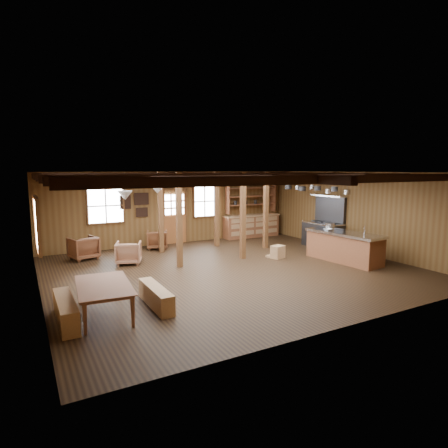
{
  "coord_description": "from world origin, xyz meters",
  "views": [
    {
      "loc": [
        -5.27,
        -9.17,
        2.88
      ],
      "look_at": [
        0.36,
        1.1,
        1.17
      ],
      "focal_mm": 30.0,
      "sensor_mm": 36.0,
      "label": 1
    }
  ],
  "objects": [
    {
      "name": "room",
      "position": [
        0.0,
        0.0,
        1.4
      ],
      "size": [
        10.04,
        9.04,
        2.84
      ],
      "color": "black",
      "rests_on": "ground"
    },
    {
      "name": "ceiling_joists",
      "position": [
        0.0,
        0.18,
        2.68
      ],
      "size": [
        9.8,
        8.82,
        0.18
      ],
      "color": "black",
      "rests_on": "ceiling"
    },
    {
      "name": "timber_posts",
      "position": [
        0.52,
        2.08,
        1.4
      ],
      "size": [
        3.95,
        2.35,
        2.8
      ],
      "color": "#492E15",
      "rests_on": "floor"
    },
    {
      "name": "back_door",
      "position": [
        0.0,
        4.45,
        0.88
      ],
      "size": [
        1.02,
        0.08,
        2.15
      ],
      "color": "brown",
      "rests_on": "floor"
    },
    {
      "name": "window_back_left",
      "position": [
        -2.6,
        4.46,
        1.6
      ],
      "size": [
        1.32,
        0.06,
        1.32
      ],
      "color": "white",
      "rests_on": "wall_back"
    },
    {
      "name": "window_back_right",
      "position": [
        1.3,
        4.46,
        1.6
      ],
      "size": [
        1.02,
        0.06,
        1.32
      ],
      "color": "white",
      "rests_on": "wall_back"
    },
    {
      "name": "window_left",
      "position": [
        -4.96,
        0.5,
        1.6
      ],
      "size": [
        0.14,
        1.24,
        1.32
      ],
      "color": "white",
      "rests_on": "wall_back"
    },
    {
      "name": "notice_boards",
      "position": [
        -1.5,
        4.46,
        1.64
      ],
      "size": [
        1.08,
        0.03,
        0.9
      ],
      "color": "silver",
      "rests_on": "wall_back"
    },
    {
      "name": "back_counter",
      "position": [
        3.4,
        4.2,
        0.6
      ],
      "size": [
        2.55,
        0.6,
        2.45
      ],
      "color": "brown",
      "rests_on": "floor"
    },
    {
      "name": "pendant_lamps",
      "position": [
        -2.25,
        1.0,
        2.25
      ],
      "size": [
        1.86,
        2.36,
        0.66
      ],
      "color": "#2D2D30",
      "rests_on": "ceiling"
    },
    {
      "name": "pot_rack",
      "position": [
        3.37,
        0.37,
        2.27
      ],
      "size": [
        0.39,
        3.0,
        0.45
      ],
      "color": "#2D2D30",
      "rests_on": "ceiling"
    },
    {
      "name": "kitchen_island",
      "position": [
        3.6,
        -0.86,
        0.48
      ],
      "size": [
        1.1,
        2.57,
        1.2
      ],
      "rotation": [
        0.0,
        0.0,
        0.09
      ],
      "color": "brown",
      "rests_on": "floor"
    },
    {
      "name": "step_stool",
      "position": [
        2.02,
        0.47,
        0.21
      ],
      "size": [
        0.54,
        0.44,
        0.42
      ],
      "primitive_type": "cube",
      "rotation": [
        0.0,
        0.0,
        0.26
      ],
      "color": "#9B6B46",
      "rests_on": "floor"
    },
    {
      "name": "commercial_range",
      "position": [
        4.65,
        1.14,
        0.63
      ],
      "size": [
        0.8,
        1.57,
        1.94
      ],
      "color": "#2D2D30",
      "rests_on": "floor"
    },
    {
      "name": "dining_table",
      "position": [
        -3.9,
        -1.8,
        0.32
      ],
      "size": [
        1.16,
        1.88,
        0.63
      ],
      "primitive_type": "imported",
      "rotation": [
        0.0,
        0.0,
        1.48
      ],
      "color": "brown",
      "rests_on": "floor"
    },
    {
      "name": "bench_wall",
      "position": [
        -4.65,
        -1.8,
        0.23
      ],
      "size": [
        0.31,
        1.66,
        0.46
      ],
      "primitive_type": "cube",
      "color": "#9B6B46",
      "rests_on": "floor"
    },
    {
      "name": "bench_aisle",
      "position": [
        -2.88,
        -1.8,
        0.21
      ],
      "size": [
        0.29,
        1.56,
        0.43
      ],
      "primitive_type": "cube",
      "color": "#9B6B46",
      "rests_on": "floor"
    },
    {
      "name": "armchair_a",
      "position": [
        -3.57,
        3.38,
        0.37
      ],
      "size": [
        0.98,
        0.99,
        0.74
      ],
      "primitive_type": "imported",
      "rotation": [
        0.0,
        0.0,
        3.41
      ],
      "color": "#5A301B",
      "rests_on": "floor"
    },
    {
      "name": "armchair_b",
      "position": [
        -0.95,
        3.8,
        0.34
      ],
      "size": [
        0.92,
        0.93,
        0.67
      ],
      "primitive_type": "imported",
      "rotation": [
        0.0,
        0.0,
        2.82
      ],
      "color": "brown",
      "rests_on": "floor"
    },
    {
      "name": "armchair_c",
      "position": [
        -2.44,
        2.1,
        0.34
      ],
      "size": [
        0.95,
        0.96,
        0.69
      ],
      "primitive_type": "imported",
      "rotation": [
        0.0,
        0.0,
        2.78
      ],
      "color": "brown",
      "rests_on": "floor"
    },
    {
      "name": "counter_pot",
      "position": [
        3.73,
        -0.09,
        1.03
      ],
      "size": [
        0.3,
        0.3,
        0.18
      ],
      "primitive_type": "cylinder",
      "color": "silver",
      "rests_on": "kitchen_island"
    },
    {
      "name": "bowl",
      "position": [
        3.33,
        -0.41,
        0.97
      ],
      "size": [
        0.34,
        0.34,
        0.07
      ],
      "primitive_type": "imported",
      "rotation": [
        0.0,
        0.0,
        0.27
      ],
      "color": "silver",
      "rests_on": "kitchen_island"
    }
  ]
}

